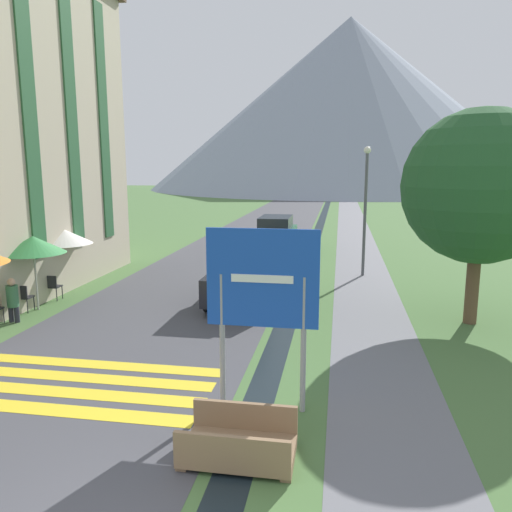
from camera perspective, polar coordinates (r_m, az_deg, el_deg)
name	(u,v)px	position (r m, az deg, el deg)	size (l,w,h in m)	color
ground_plane	(286,254)	(25.19, 3.45, 0.26)	(160.00, 160.00, 0.00)	#476B38
road	(266,228)	(35.32, 1.15, 3.20)	(6.40, 60.00, 0.01)	#424247
footpath	(354,230)	(34.96, 11.11, 2.93)	(2.20, 60.00, 0.01)	slate
drainage_channel	(319,229)	(34.98, 7.17, 3.04)	(0.60, 60.00, 0.00)	black
crosswalk_marking	(80,385)	(11.06, -19.50, -13.73)	(5.44, 2.54, 0.01)	yellow
mountain_distant	(348,105)	(99.22, 10.51, 16.63)	(73.98, 73.98, 31.06)	gray
hotel_building	(2,106)	(20.64, -27.07, 14.97)	(5.78, 9.35, 12.04)	#BCAD93
road_sign	(262,293)	(8.81, 0.72, -4.23)	(2.00, 0.11, 3.33)	gray
footbridge	(239,444)	(8.11, -1.98, -20.69)	(1.70, 1.10, 0.65)	#846647
parked_car_near	(244,274)	(16.18, -1.41, -2.13)	(1.95, 4.23, 1.82)	black
parked_car_far	(276,234)	(25.82, 2.30, 2.57)	(1.92, 4.48, 1.82)	#28663D
cafe_chair_middle	(23,296)	(16.67, -25.05, -4.15)	(0.40, 0.40, 0.85)	#232328
cafe_chair_far_right	(53,285)	(17.74, -22.21, -3.11)	(0.40, 0.40, 0.85)	#232328
cafe_umbrella_middle_green	(33,245)	(16.54, -24.12, 1.17)	(1.91, 1.91, 2.30)	#B7B2A8
cafe_umbrella_rear_white	(64,237)	(18.54, -21.12, 2.09)	(1.93, 1.93, 2.23)	#B7B2A8
person_seated_far	(13,298)	(15.71, -26.06, -4.34)	(0.32, 0.32, 1.28)	#282833
streetlamp	(365,200)	(20.26, 12.41, 6.24)	(0.28, 0.28, 5.12)	#515156
tree_by_path	(480,187)	(14.88, 24.26, 7.23)	(4.20, 4.20, 5.94)	brown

